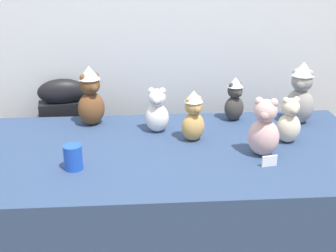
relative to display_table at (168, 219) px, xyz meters
name	(u,v)px	position (x,y,z in m)	size (l,w,h in m)	color
wall_back	(159,16)	(0.00, 0.73, 0.91)	(7.00, 0.08, 2.60)	silver
display_table	(168,219)	(0.00, 0.00, 0.00)	(1.96, 0.96, 0.78)	navy
instrument_case	(68,154)	(-0.58, 0.61, 0.10)	(0.29, 0.16, 0.97)	black
teddy_bear_charcoal	(235,99)	(0.39, 0.36, 0.51)	(0.14, 0.13, 0.25)	#383533
teddy_bear_chestnut	(91,96)	(-0.39, 0.35, 0.55)	(0.19, 0.18, 0.32)	brown
teddy_bear_honey	(193,116)	(0.13, 0.10, 0.52)	(0.15, 0.14, 0.26)	tan
teddy_bear_cream	(289,121)	(0.59, 0.05, 0.50)	(0.13, 0.12, 0.23)	beige
teddy_bear_blush	(264,129)	(0.43, -0.09, 0.52)	(0.18, 0.17, 0.28)	beige
teddy_bear_snow	(157,111)	(-0.04, 0.23, 0.50)	(0.13, 0.12, 0.24)	white
teddy_bear_ash	(301,94)	(0.73, 0.30, 0.56)	(0.20, 0.19, 0.34)	gray
party_cup_blue	(73,157)	(-0.42, -0.17, 0.44)	(0.08, 0.08, 0.11)	blue
name_card_front_left	(269,161)	(0.43, -0.21, 0.41)	(0.07, 0.01, 0.05)	white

